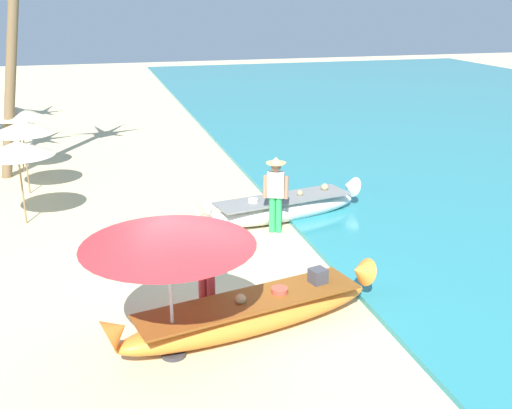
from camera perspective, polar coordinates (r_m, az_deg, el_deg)
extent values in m
plane|color=beige|center=(9.96, -4.55, -10.83)|extent=(80.00, 80.00, 0.00)
ellipsoid|color=orange|center=(9.57, -0.54, -10.30)|extent=(4.30, 1.68, 0.52)
cone|color=orange|center=(8.80, -12.85, -11.34)|extent=(0.52, 0.55, 0.54)
cone|color=orange|center=(10.43, 9.67, -6.10)|extent=(0.52, 0.55, 0.54)
cube|color=brown|center=(9.45, -0.54, -8.93)|extent=(3.65, 1.55, 0.04)
cube|color=#424247|center=(9.97, 5.77, -6.65)|extent=(0.31, 0.30, 0.26)
cylinder|color=#B74C38|center=(9.64, 2.20, -8.01)|extent=(0.26, 0.26, 0.10)
sphere|color=tan|center=(9.34, -1.43, -8.74)|extent=(0.16, 0.16, 0.16)
ellipsoid|color=white|center=(14.06, 2.50, -0.48)|extent=(3.84, 1.54, 0.54)
cone|color=white|center=(13.21, -4.43, -0.35)|extent=(0.52, 0.56, 0.56)
cone|color=white|center=(14.89, 8.68, 1.72)|extent=(0.52, 0.56, 0.56)
cube|color=gray|center=(13.97, 2.51, 0.56)|extent=(3.26, 1.44, 0.04)
sphere|color=tan|center=(14.59, 6.39, 1.62)|extent=(0.18, 0.18, 0.18)
sphere|color=tan|center=(14.15, 4.09, 1.06)|extent=(0.14, 0.14, 0.14)
sphere|color=tan|center=(13.82, 2.14, 0.71)|extent=(0.17, 0.17, 0.17)
cylinder|color=silver|center=(13.64, -0.27, 0.33)|extent=(0.23, 0.23, 0.10)
cylinder|color=green|center=(13.34, 2.11, -0.94)|extent=(0.14, 0.14, 0.81)
cylinder|color=green|center=(13.35, 1.51, -0.91)|extent=(0.14, 0.14, 0.81)
cube|color=silver|center=(13.13, 1.84, 1.87)|extent=(0.42, 0.34, 0.55)
cylinder|color=#9E7051|center=(13.11, 2.83, 1.60)|extent=(0.16, 0.21, 0.50)
cylinder|color=#9E7051|center=(13.15, 0.83, 1.67)|extent=(0.16, 0.21, 0.50)
sphere|color=#9E7051|center=(13.02, 1.86, 3.53)|extent=(0.22, 0.22, 0.22)
cylinder|color=tan|center=(13.00, 1.87, 3.87)|extent=(0.44, 0.44, 0.02)
cone|color=tan|center=(12.98, 1.87, 4.17)|extent=(0.26, 0.26, 0.12)
cylinder|color=#B2383D|center=(9.97, -4.95, -7.91)|extent=(0.14, 0.14, 0.89)
cylinder|color=#B2383D|center=(9.92, -4.20, -8.03)|extent=(0.14, 0.14, 0.89)
cube|color=brown|center=(9.63, -4.70, -3.95)|extent=(0.42, 0.38, 0.62)
cylinder|color=brown|center=(9.75, -5.89, -4.00)|extent=(0.19, 0.22, 0.57)
cylinder|color=brown|center=(9.59, -3.37, -4.35)|extent=(0.19, 0.22, 0.57)
sphere|color=brown|center=(9.47, -4.76, -1.54)|extent=(0.22, 0.22, 0.22)
cylinder|color=#B7B7BC|center=(8.67, -7.93, -7.82)|extent=(0.05, 0.05, 2.12)
cone|color=red|center=(8.31, -8.20, -2.43)|extent=(2.40, 2.40, 0.41)
cylinder|color=#333338|center=(9.17, -7.63, -13.57)|extent=(0.36, 0.36, 0.06)
cylinder|color=#8E6B47|center=(14.64, -20.92, 1.85)|extent=(0.04, 0.04, 1.90)
cone|color=beige|center=(14.44, -21.29, 4.89)|extent=(1.60, 1.60, 0.32)
cylinder|color=#8E6B47|center=(16.90, -20.58, 4.06)|extent=(0.04, 0.04, 1.90)
cone|color=beige|center=(16.73, -20.90, 6.71)|extent=(1.60, 1.60, 0.32)
cylinder|color=#8E6B47|center=(19.08, -21.04, 5.60)|extent=(0.04, 0.04, 1.90)
cone|color=beige|center=(18.92, -21.32, 7.95)|extent=(1.60, 1.60, 0.32)
cylinder|color=brown|center=(18.28, -21.78, 11.79)|extent=(1.24, 0.28, 6.20)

